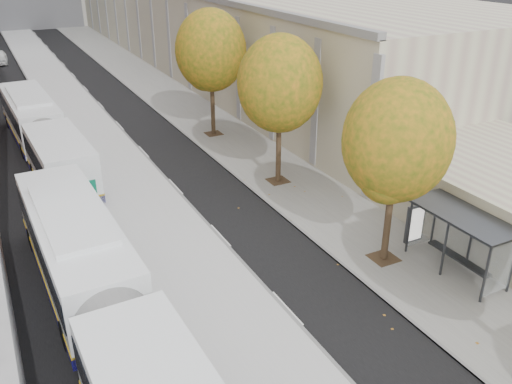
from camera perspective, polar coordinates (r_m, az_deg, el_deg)
bus_platform at (r=39.13m, az=-17.01°, el=5.96°), size 4.25×150.00×0.15m
sidewalk at (r=41.16m, az=-6.01°, el=7.79°), size 4.75×150.00×0.08m
building_tan at (r=70.96m, az=-6.33°, el=18.29°), size 18.00×92.00×8.00m
bus_shelter at (r=22.47m, az=21.21°, el=-3.09°), size 1.90×4.40×2.53m
tree_c at (r=21.18m, az=14.64°, el=5.23°), size 4.20×4.20×7.28m
tree_d at (r=28.14m, az=2.52°, el=11.29°), size 4.40×4.40×7.60m
tree_e at (r=36.01m, az=-4.78°, el=14.62°), size 4.60×4.60×7.92m
bus_near at (r=18.12m, az=-15.72°, el=-11.40°), size 3.20×18.23×3.03m
bus_far at (r=35.17m, az=-21.59°, el=5.79°), size 3.31×17.56×2.91m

